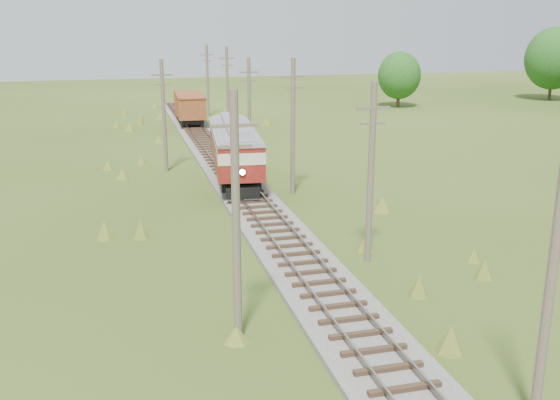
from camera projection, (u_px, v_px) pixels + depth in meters
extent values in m
cube|color=#605B54|center=(238.00, 184.00, 44.20)|extent=(3.60, 96.00, 0.25)
cube|color=#726659|center=(228.00, 180.00, 43.93)|extent=(0.08, 96.00, 0.17)
cube|color=#726659|center=(248.00, 179.00, 44.28)|extent=(0.08, 96.00, 0.17)
cube|color=#2D2116|center=(238.00, 181.00, 44.14)|extent=(2.40, 96.00, 0.16)
cube|color=black|center=(235.00, 169.00, 44.92)|extent=(3.75, 11.85, 0.47)
cube|color=maroon|center=(234.00, 154.00, 44.64)|extent=(4.30, 12.91, 1.16)
cube|color=beige|center=(234.00, 141.00, 44.38)|extent=(4.34, 12.98, 0.74)
cube|color=black|center=(234.00, 141.00, 44.38)|extent=(4.30, 12.41, 0.58)
cube|color=maroon|center=(234.00, 134.00, 44.24)|extent=(4.30, 12.91, 0.32)
cube|color=gray|center=(234.00, 129.00, 44.14)|extent=(4.37, 13.04, 0.40)
cube|color=gray|center=(234.00, 124.00, 44.05)|extent=(2.34, 9.59, 0.42)
sphere|color=#FFF2BF|center=(242.00, 172.00, 38.49)|extent=(0.38, 0.38, 0.38)
cylinder|color=black|center=(232.00, 104.00, 45.53)|extent=(0.59, 4.89, 2.04)
cylinder|color=black|center=(228.00, 186.00, 40.26)|extent=(0.22, 0.85, 0.84)
cylinder|color=black|center=(253.00, 185.00, 40.48)|extent=(0.22, 0.85, 0.84)
cylinder|color=black|center=(220.00, 156.00, 49.39)|extent=(0.22, 0.85, 0.84)
cylinder|color=black|center=(240.00, 156.00, 49.61)|extent=(0.22, 0.85, 0.84)
cube|color=black|center=(190.00, 117.00, 70.57)|extent=(2.63, 8.14, 0.56)
cube|color=maroon|center=(190.00, 105.00, 70.19)|extent=(3.24, 9.06, 2.24)
cube|color=maroon|center=(189.00, 94.00, 69.88)|extent=(3.31, 9.24, 0.13)
cylinder|color=black|center=(184.00, 120.00, 67.86)|extent=(0.17, 0.90, 0.90)
cylinder|color=black|center=(200.00, 120.00, 68.21)|extent=(0.17, 0.90, 0.90)
cylinder|color=black|center=(181.00, 114.00, 72.91)|extent=(0.17, 0.90, 0.90)
cylinder|color=black|center=(195.00, 113.00, 73.26)|extent=(0.17, 0.90, 0.90)
cone|color=gray|center=(233.00, 134.00, 61.90)|extent=(3.00, 3.00, 1.12)
cone|color=gray|center=(243.00, 138.00, 61.27)|extent=(1.69, 1.69, 0.66)
cylinder|color=brown|center=(551.00, 280.00, 16.78)|extent=(0.30, 0.30, 8.80)
cylinder|color=brown|center=(371.00, 175.00, 28.97)|extent=(0.30, 0.30, 8.60)
cube|color=brown|center=(374.00, 108.00, 28.13)|extent=(1.60, 0.12, 0.12)
cube|color=brown|center=(373.00, 123.00, 28.32)|extent=(1.20, 0.10, 0.10)
cylinder|color=brown|center=(293.00, 128.00, 41.00)|extent=(0.30, 0.30, 9.00)
cube|color=brown|center=(293.00, 77.00, 40.11)|extent=(1.60, 0.12, 0.12)
cube|color=brown|center=(293.00, 88.00, 40.30)|extent=(1.20, 0.10, 0.10)
cylinder|color=brown|center=(249.00, 108.00, 53.14)|extent=(0.30, 0.30, 8.40)
cube|color=brown|center=(249.00, 72.00, 52.33)|extent=(1.60, 0.12, 0.12)
cube|color=brown|center=(249.00, 81.00, 52.52)|extent=(1.20, 0.10, 0.10)
cylinder|color=brown|center=(227.00, 90.00, 65.28)|extent=(0.30, 0.30, 8.90)
cube|color=brown|center=(227.00, 58.00, 64.40)|extent=(1.60, 0.12, 0.12)
cube|color=brown|center=(227.00, 65.00, 64.59)|extent=(1.20, 0.10, 0.10)
cylinder|color=brown|center=(208.00, 81.00, 77.37)|extent=(0.30, 0.30, 8.70)
cube|color=brown|center=(207.00, 55.00, 76.52)|extent=(1.60, 0.12, 0.12)
cube|color=brown|center=(207.00, 61.00, 76.71)|extent=(1.20, 0.10, 0.10)
cylinder|color=brown|center=(236.00, 221.00, 21.50)|extent=(0.30, 0.30, 9.00)
cube|color=brown|center=(234.00, 126.00, 20.61)|extent=(1.60, 0.12, 0.12)
cube|color=brown|center=(235.00, 147.00, 20.80)|extent=(1.20, 0.10, 0.10)
cylinder|color=brown|center=(164.00, 116.00, 47.57)|extent=(0.30, 0.30, 8.60)
cube|color=brown|center=(162.00, 75.00, 46.73)|extent=(1.60, 0.12, 0.12)
cube|color=brown|center=(162.00, 85.00, 46.92)|extent=(1.20, 0.10, 0.10)
cylinder|color=#38281C|center=(550.00, 88.00, 94.61)|extent=(0.50, 0.50, 3.60)
ellipsoid|color=#174D17|center=(554.00, 58.00, 93.42)|extent=(8.40, 8.40, 9.24)
cylinder|color=#38281C|center=(398.00, 98.00, 86.58)|extent=(0.50, 0.50, 2.52)
ellipsoid|color=#174D17|center=(399.00, 75.00, 85.75)|extent=(5.88, 5.88, 6.47)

